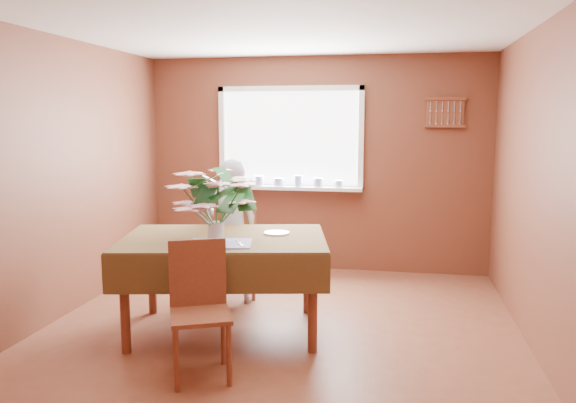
% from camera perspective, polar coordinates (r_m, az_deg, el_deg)
% --- Properties ---
extents(floor, '(4.50, 4.50, 0.00)m').
position_cam_1_polar(floor, '(4.72, -1.31, -13.68)').
color(floor, brown).
rests_on(floor, ground).
extents(ceiling, '(4.50, 4.50, 0.00)m').
position_cam_1_polar(ceiling, '(4.44, -1.42, 17.80)').
color(ceiling, white).
rests_on(ceiling, wall_back).
extents(wall_back, '(4.00, 0.00, 4.00)m').
position_cam_1_polar(wall_back, '(6.62, 2.81, 3.78)').
color(wall_back, brown).
rests_on(wall_back, floor).
extents(wall_front, '(4.00, 0.00, 4.00)m').
position_cam_1_polar(wall_front, '(2.29, -13.51, -4.88)').
color(wall_front, brown).
rests_on(wall_front, floor).
extents(wall_left, '(0.00, 4.50, 4.50)m').
position_cam_1_polar(wall_left, '(5.22, -23.37, 1.93)').
color(wall_left, brown).
rests_on(wall_left, floor).
extents(wall_right, '(0.00, 4.50, 4.50)m').
position_cam_1_polar(wall_right, '(4.44, 24.75, 0.85)').
color(wall_right, brown).
rests_on(wall_right, floor).
extents(window_assembly, '(1.72, 0.20, 1.22)m').
position_cam_1_polar(window_assembly, '(6.61, 0.17, 4.66)').
color(window_assembly, white).
rests_on(window_assembly, wall_back).
extents(spoon_rack, '(0.44, 0.05, 0.33)m').
position_cam_1_polar(spoon_rack, '(6.52, 15.68, 8.70)').
color(spoon_rack, brown).
rests_on(spoon_rack, wall_back).
extents(dining_table, '(1.86, 1.45, 0.82)m').
position_cam_1_polar(dining_table, '(4.69, -6.51, -4.78)').
color(dining_table, brown).
rests_on(dining_table, floor).
extents(chair_far, '(0.52, 0.52, 0.95)m').
position_cam_1_polar(chair_far, '(5.57, -5.45, -4.72)').
color(chair_far, brown).
rests_on(chair_far, floor).
extents(chair_near, '(0.53, 0.53, 0.94)m').
position_cam_1_polar(chair_near, '(4.00, -9.00, -10.08)').
color(chair_near, brown).
rests_on(chair_near, floor).
extents(seated_woman, '(0.58, 0.45, 1.41)m').
position_cam_1_polar(seated_woman, '(5.44, -5.69, -3.03)').
color(seated_woman, white).
rests_on(seated_woman, floor).
extents(flower_bouquet, '(0.64, 0.64, 0.55)m').
position_cam_1_polar(flower_bouquet, '(4.43, -7.39, 0.43)').
color(flower_bouquet, white).
rests_on(flower_bouquet, dining_table).
extents(side_plate, '(0.29, 0.29, 0.01)m').
position_cam_1_polar(side_plate, '(4.76, -1.17, -3.21)').
color(side_plate, white).
rests_on(side_plate, dining_table).
extents(table_knife, '(0.12, 0.22, 0.00)m').
position_cam_1_polar(table_knife, '(4.38, -4.92, -4.23)').
color(table_knife, silver).
rests_on(table_knife, dining_table).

